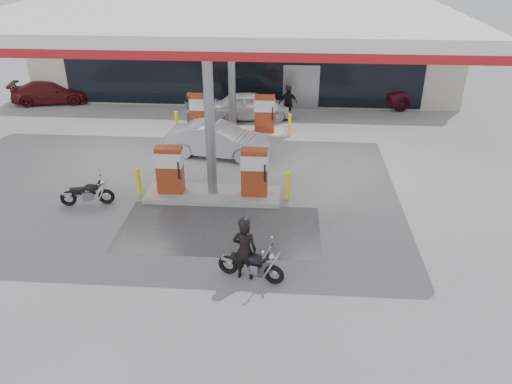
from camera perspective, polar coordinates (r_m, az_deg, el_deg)
ground at (r=15.15m, az=-6.03°, el=-4.13°), size 90.00×90.00×0.00m
wet_patch at (r=15.08m, az=-4.16°, el=-4.21°), size 6.00×3.00×0.00m
drain_cover at (r=13.29m, az=1.15°, el=-8.95°), size 0.70×0.70×0.01m
store_building at (r=29.35m, az=-0.92°, el=15.78°), size 22.00×8.22×4.00m
canopy at (r=18.07m, az=-4.14°, el=18.98°), size 16.00×10.02×5.51m
pump_island_near at (r=16.55m, az=-5.02°, el=1.57°), size 5.14×1.30×1.78m
pump_island_far at (r=22.05m, az=-2.68°, el=8.34°), size 5.14×1.30×1.78m
main_motorcycle at (r=12.78m, az=-0.48°, el=-8.38°), size 1.76×0.84×0.92m
biker_main at (r=12.59m, az=-1.31°, el=-6.63°), size 0.65×0.46×1.67m
parked_motorcycle at (r=17.07m, az=-18.66°, el=-0.19°), size 1.73×0.66×0.89m
sedan_white at (r=24.09m, az=-0.57°, el=9.86°), size 3.98×2.15×1.29m
attendant at (r=23.28m, az=-7.44°, el=9.37°), size 0.84×0.94×1.57m
hatchback_silver at (r=19.88m, az=-4.40°, el=5.97°), size 4.18×2.01×1.32m
parked_car_left at (r=28.63m, az=-22.36°, el=10.52°), size 4.19×2.38×1.15m
parked_car_right at (r=27.82m, az=17.98°, el=10.94°), size 5.08×3.86×1.28m
biker_walking at (r=23.97m, az=3.68°, el=10.10°), size 1.01×0.72×1.60m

